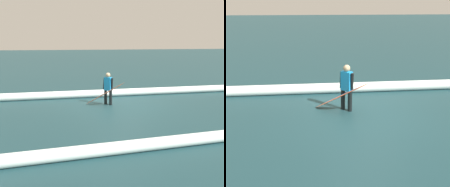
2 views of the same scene
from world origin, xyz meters
The scene contains 4 objects.
ground_plane centered at (0.00, 0.00, 0.00)m, with size 184.91×184.91×0.00m, color #1C3E45.
surfer centered at (0.53, -0.40, 0.84)m, with size 0.39×0.51×1.51m.
surfboard centered at (0.75, -0.19, 0.57)m, with size 1.73×1.37×1.17m.
wave_crest_foreground centered at (-2.00, -2.21, 0.20)m, with size 0.39×0.39×22.15m, color white.
Camera 2 is at (1.90, 7.71, 3.27)m, focal length 43.07 mm.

